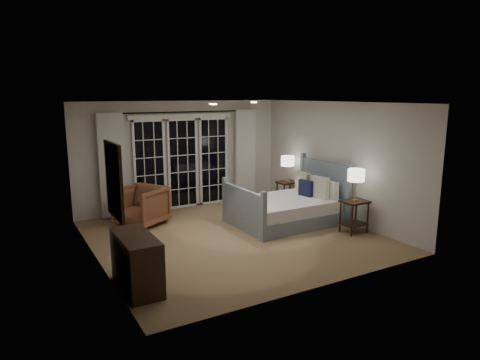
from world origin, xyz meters
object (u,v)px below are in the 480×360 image
nightstand_left (354,212)px  dresser (137,262)px  armchair (141,206)px  lamp_left (356,176)px  nightstand_right (287,190)px  bed (288,208)px  lamp_right (288,161)px

nightstand_left → dresser: (-4.37, -0.31, -0.04)m
dresser → armchair: bearing=71.9°
lamp_left → armchair: lamp_left is taller
nightstand_right → dresser: size_ratio=0.55×
nightstand_left → lamp_left: (-0.00, 0.00, 0.71)m
bed → lamp_right: (0.80, 1.14, 0.77)m
nightstand_right → lamp_right: lamp_right is taller
bed → nightstand_left: bearing=-58.6°
lamp_left → lamp_right: bearing=88.0°
bed → lamp_left: size_ratio=3.42×
nightstand_right → dresser: bearing=-149.5°
dresser → lamp_left: bearing=4.0°
nightstand_left → armchair: size_ratio=0.72×
bed → nightstand_left: (0.72, -1.18, 0.11)m
nightstand_left → bed: bearing=121.4°
bed → lamp_left: (0.72, -1.18, 0.82)m
nightstand_right → lamp_right: bearing=-153.4°
nightstand_right → armchair: 3.53m
nightstand_left → nightstand_right: nightstand_left is taller
bed → nightstand_right: bed is taller
nightstand_right → lamp_left: bearing=-92.0°
lamp_right → dresser: lamp_right is taller
dresser → nightstand_left: bearing=4.0°
nightstand_left → armchair: 4.27m
bed → nightstand_right: 1.39m
lamp_right → bed: bearing=-125.1°
nightstand_right → armchair: (-3.52, 0.21, 0.02)m
armchair → bed: bearing=32.3°
lamp_right → dresser: 5.21m
bed → armchair: bed is taller
nightstand_left → nightstand_right: bearing=88.0°
lamp_left → lamp_right: (0.08, 2.32, -0.05)m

